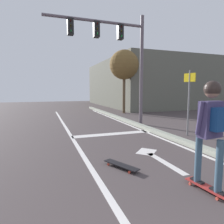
% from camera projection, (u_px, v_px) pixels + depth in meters
% --- Properties ---
extents(lane_line_center, '(0.12, 20.00, 0.01)m').
position_uv_depth(lane_line_center, '(79.00, 149.00, 5.45)').
color(lane_line_center, silver).
rests_on(lane_line_center, ground).
extents(lane_line_curbside, '(0.12, 20.00, 0.01)m').
position_uv_depth(lane_line_curbside, '(166.00, 140.00, 6.41)').
color(lane_line_curbside, silver).
rests_on(lane_line_curbside, ground).
extents(stop_bar, '(3.03, 0.40, 0.01)m').
position_uv_depth(stop_bar, '(112.00, 134.00, 7.33)').
color(stop_bar, silver).
rests_on(stop_bar, ground).
extents(lane_arrow_stem, '(0.16, 1.40, 0.01)m').
position_uv_depth(lane_arrow_stem, '(165.00, 163.00, 4.43)').
color(lane_arrow_stem, silver).
rests_on(lane_arrow_stem, ground).
extents(lane_arrow_head, '(0.71, 0.71, 0.01)m').
position_uv_depth(lane_arrow_head, '(147.00, 152.00, 5.23)').
color(lane_arrow_head, silver).
rests_on(lane_arrow_head, ground).
extents(curb_strip, '(0.24, 24.00, 0.14)m').
position_uv_depth(curb_strip, '(173.00, 138.00, 6.48)').
color(curb_strip, '#9B9F8E').
rests_on(curb_strip, ground).
extents(skateboard, '(0.26, 0.78, 0.08)m').
position_uv_depth(skateboard, '(207.00, 187.00, 3.19)').
color(skateboard, '#AA2C29').
rests_on(skateboard, ground).
extents(skater, '(0.47, 0.63, 1.72)m').
position_uv_depth(skater, '(211.00, 121.00, 3.05)').
color(skater, '#365064').
rests_on(skater, skateboard).
extents(spare_skateboard, '(0.55, 0.86, 0.08)m').
position_uv_depth(spare_skateboard, '(121.00, 165.00, 4.12)').
color(spare_skateboard, black).
rests_on(spare_skateboard, ground).
extents(traffic_signal_mast, '(4.41, 0.34, 5.02)m').
position_uv_depth(traffic_signal_mast, '(115.00, 46.00, 8.56)').
color(traffic_signal_mast, '#60545D').
rests_on(traffic_signal_mast, ground).
extents(street_sign_post, '(0.15, 0.44, 2.34)m').
position_uv_depth(street_sign_post, '(189.00, 94.00, 6.93)').
color(street_sign_post, slate).
rests_on(street_sign_post, ground).
extents(roadside_tree, '(2.05, 2.05, 4.43)m').
position_uv_depth(roadside_tree, '(124.00, 65.00, 13.59)').
color(roadside_tree, brown).
rests_on(roadside_tree, ground).
extents(building_block, '(12.48, 12.93, 4.60)m').
position_uv_depth(building_block, '(157.00, 84.00, 21.98)').
color(building_block, '#636456').
rests_on(building_block, ground).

